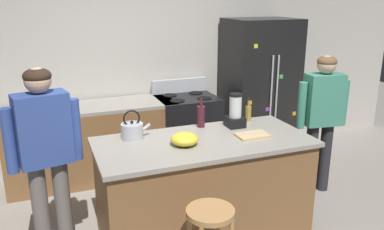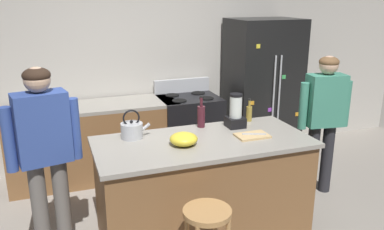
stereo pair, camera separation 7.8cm
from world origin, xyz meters
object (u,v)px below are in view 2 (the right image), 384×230
object	(u,v)px
kitchen_island	(203,187)
person_by_sink_right	(324,113)
person_by_island_left	(45,148)
mixing_bowl	(184,139)
bottle_vinegar	(249,113)
stove_range	(189,131)
bar_stool	(207,228)
bottle_wine	(201,116)
tea_kettle	(132,130)
blender_appliance	(235,113)
chef_knife	(254,134)
refrigerator	(262,90)
cutting_board	(252,136)

from	to	relation	value
kitchen_island	person_by_sink_right	distance (m)	1.64
person_by_island_left	mixing_bowl	xyz separation A→B (m)	(1.13, -0.12, -0.03)
person_by_sink_right	bottle_vinegar	bearing A→B (deg)	175.92
stove_range	person_by_island_left	distance (m)	2.33
bar_stool	bottle_wine	size ratio (longest dim) A/B	2.15
bottle_vinegar	tea_kettle	xyz separation A→B (m)	(-1.24, -0.09, -0.01)
blender_appliance	mixing_bowl	xyz separation A→B (m)	(-0.64, -0.30, -0.09)
chef_knife	mixing_bowl	bearing A→B (deg)	-159.88
person_by_island_left	refrigerator	bearing A→B (deg)	27.40
kitchen_island	cutting_board	world-z (taller)	cutting_board
bottle_wine	chef_knife	world-z (taller)	bottle_wine
blender_appliance	chef_knife	distance (m)	0.33
person_by_island_left	mixing_bowl	distance (m)	1.14
bottle_wine	person_by_sink_right	bearing A→B (deg)	-2.01
bottle_wine	kitchen_island	bearing A→B (deg)	-108.03
person_by_sink_right	mixing_bowl	bearing A→B (deg)	-168.30
person_by_sink_right	tea_kettle	xyz separation A→B (m)	(-2.12, -0.03, 0.06)
bottle_wine	blender_appliance	bearing A→B (deg)	-19.89
bottle_vinegar	mixing_bowl	bearing A→B (deg)	-153.61
bar_stool	refrigerator	bearing A→B (deg)	52.92
bar_stool	bottle_wine	distance (m)	1.27
blender_appliance	cutting_board	xyz separation A→B (m)	(0.02, -0.31, -0.13)
tea_kettle	mixing_bowl	bearing A→B (deg)	-40.56
chef_knife	person_by_sink_right	bearing A→B (deg)	40.67
refrigerator	bottle_vinegar	world-z (taller)	refrigerator
stove_range	bar_stool	xyz separation A→B (m)	(-0.66, -2.27, 0.05)
person_by_island_left	tea_kettle	world-z (taller)	person_by_island_left
stove_range	bottle_wine	bearing A→B (deg)	-103.61
kitchen_island	bar_stool	xyz separation A→B (m)	(-0.26, -0.74, 0.06)
kitchen_island	refrigerator	xyz separation A→B (m)	(1.44, 1.50, 0.48)
bottle_wine	tea_kettle	xyz separation A→B (m)	(-0.70, -0.08, -0.04)
cutting_board	bottle_vinegar	bearing A→B (deg)	66.19
mixing_bowl	cutting_board	world-z (taller)	mixing_bowl
kitchen_island	tea_kettle	size ratio (longest dim) A/B	7.05
stove_range	mixing_bowl	bearing A→B (deg)	-110.90
bottle_vinegar	cutting_board	world-z (taller)	bottle_vinegar
bottle_vinegar	mixing_bowl	world-z (taller)	bottle_vinegar
bottle_vinegar	bar_stool	bearing A→B (deg)	-129.18
blender_appliance	bottle_wine	bearing A→B (deg)	160.11
blender_appliance	person_by_island_left	bearing A→B (deg)	-174.24
kitchen_island	person_by_island_left	bearing A→B (deg)	177.30
person_by_sink_right	bar_stool	size ratio (longest dim) A/B	2.31
stove_range	chef_knife	distance (m)	1.66
blender_appliance	bottle_wine	xyz separation A→B (m)	(-0.32, 0.11, -0.03)
person_by_sink_right	blender_appliance	distance (m)	1.11
bottle_wine	cutting_board	xyz separation A→B (m)	(0.34, -0.42, -0.11)
bar_stool	bottle_vinegar	bearing A→B (deg)	50.82
bottle_vinegar	bottle_wine	xyz separation A→B (m)	(-0.53, -0.01, 0.03)
bar_stool	cutting_board	size ratio (longest dim) A/B	2.26
kitchen_island	refrigerator	bearing A→B (deg)	46.21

